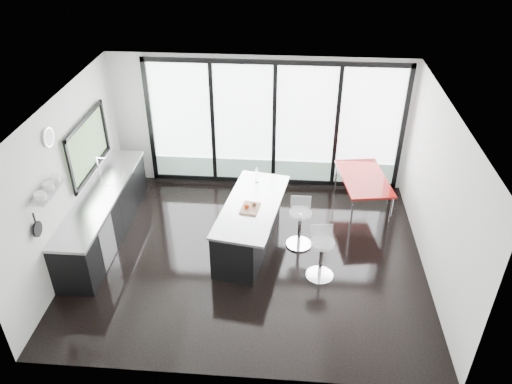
# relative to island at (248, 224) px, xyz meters

# --- Properties ---
(floor) EXTENTS (6.00, 5.00, 0.00)m
(floor) POSITION_rel_island_xyz_m (0.04, -0.33, -0.45)
(floor) COLOR black
(floor) RESTS_ON ground
(ceiling) EXTENTS (6.00, 5.00, 0.00)m
(ceiling) POSITION_rel_island_xyz_m (0.04, -0.33, 2.35)
(ceiling) COLOR white
(ceiling) RESTS_ON wall_back
(wall_back) EXTENTS (6.00, 0.09, 2.80)m
(wall_back) POSITION_rel_island_xyz_m (0.31, 2.13, 0.82)
(wall_back) COLOR silver
(wall_back) RESTS_ON ground
(wall_front) EXTENTS (6.00, 0.00, 2.80)m
(wall_front) POSITION_rel_island_xyz_m (0.04, -2.83, 0.95)
(wall_front) COLOR silver
(wall_front) RESTS_ON ground
(wall_left) EXTENTS (0.26, 5.00, 2.80)m
(wall_left) POSITION_rel_island_xyz_m (-2.94, -0.06, 1.11)
(wall_left) COLOR silver
(wall_left) RESTS_ON ground
(wall_right) EXTENTS (0.00, 5.00, 2.80)m
(wall_right) POSITION_rel_island_xyz_m (3.04, -0.33, 0.95)
(wall_right) COLOR silver
(wall_right) RESTS_ON ground
(counter_cabinets) EXTENTS (0.69, 3.24, 1.36)m
(counter_cabinets) POSITION_rel_island_xyz_m (-2.63, 0.07, 0.01)
(counter_cabinets) COLOR black
(counter_cabinets) RESTS_ON floor
(island) EXTENTS (1.26, 2.29, 1.15)m
(island) POSITION_rel_island_xyz_m (0.00, 0.00, 0.00)
(island) COLOR black
(island) RESTS_ON floor
(bar_stool_near) EXTENTS (0.51, 0.51, 0.73)m
(bar_stool_near) POSITION_rel_island_xyz_m (1.26, -0.76, -0.08)
(bar_stool_near) COLOR silver
(bar_stool_near) RESTS_ON floor
(bar_stool_far) EXTENTS (0.46, 0.46, 0.73)m
(bar_stool_far) POSITION_rel_island_xyz_m (0.91, 0.06, -0.09)
(bar_stool_far) COLOR silver
(bar_stool_far) RESTS_ON floor
(red_table) EXTENTS (1.04, 1.56, 0.78)m
(red_table) POSITION_rel_island_xyz_m (2.11, 1.23, -0.06)
(red_table) COLOR maroon
(red_table) RESTS_ON floor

